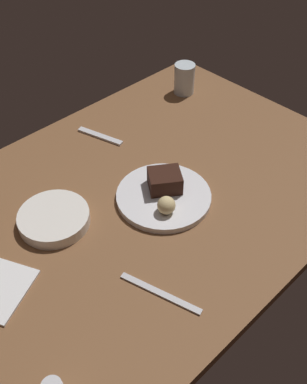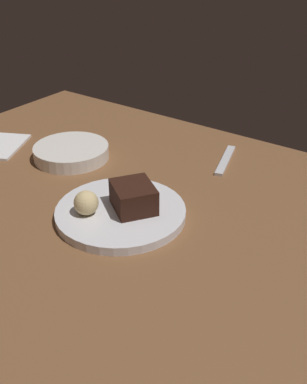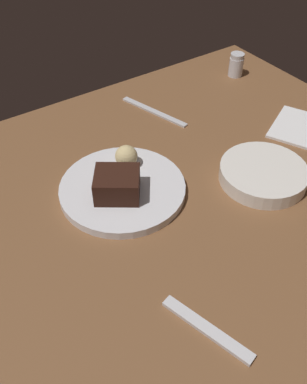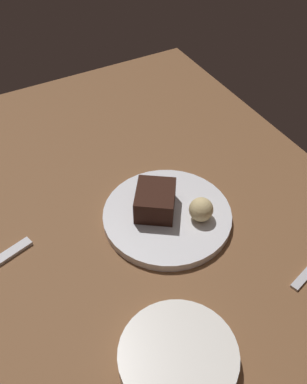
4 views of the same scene
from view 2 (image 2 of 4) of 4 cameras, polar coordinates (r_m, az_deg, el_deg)
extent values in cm
cube|color=brown|center=(92.00, -2.91, -1.93)|extent=(120.00, 84.00, 3.00)
cylinder|color=silver|center=(86.31, -4.04, -2.51)|extent=(24.16, 24.16, 1.67)
cube|color=black|center=(84.58, -2.47, -0.61)|extent=(10.73, 10.46, 4.84)
sphere|color=#DBC184|center=(83.98, -8.25, -1.32)|extent=(4.48, 4.48, 4.48)
cylinder|color=white|center=(108.98, -10.04, 4.85)|extent=(17.21, 17.21, 3.03)
cube|color=silver|center=(107.44, 8.81, 3.88)|extent=(5.99, 14.89, 0.70)
camera|label=1|loc=(1.12, -68.34, 32.29)|focal=42.51mm
camera|label=3|loc=(1.10, 30.89, 31.55)|focal=40.03mm
camera|label=4|loc=(1.27, -15.63, 36.12)|focal=41.08mm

